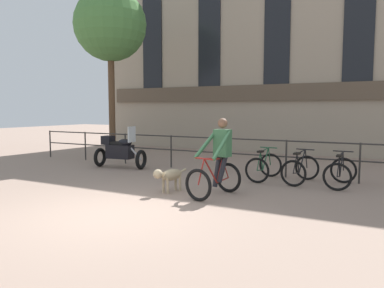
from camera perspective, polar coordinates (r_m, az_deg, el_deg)
The scene contains 10 objects.
ground_plane at distance 7.05m, azimuth -12.49°, elevation -10.40°, with size 60.00×60.00×0.00m, color gray.
canal_railing at distance 11.30m, azimuth 4.92°, elevation -0.72°, with size 15.05×0.05×1.05m.
building_facade at distance 16.97m, azimuth 13.13°, elevation 15.17°, with size 18.00×0.72×9.71m.
cyclist_with_bike at distance 8.20m, azimuth 3.95°, elevation -2.62°, with size 0.90×1.28×1.70m.
dog at distance 8.55m, azimuth -3.58°, elevation -4.80°, with size 0.39×1.04×0.57m.
parked_motorcycle at distance 12.29m, azimuth -10.98°, elevation -1.00°, with size 1.72×0.82×1.35m.
parked_bicycle_near_lamp at distance 10.24m, azimuth 10.91°, elevation -3.40°, with size 0.70×1.13×0.86m.
parked_bicycle_mid_left at distance 9.99m, azimuth 16.19°, elevation -3.73°, with size 0.78×1.18×0.86m.
parked_bicycle_mid_right at distance 9.84m, azimuth 21.68°, elevation -4.04°, with size 0.68×1.12×0.86m.
tree_canalside_left at distance 16.07m, azimuth -12.35°, elevation 17.21°, with size 2.90×2.90×6.72m.
Camera 1 is at (4.46, -5.12, 1.90)m, focal length 35.00 mm.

